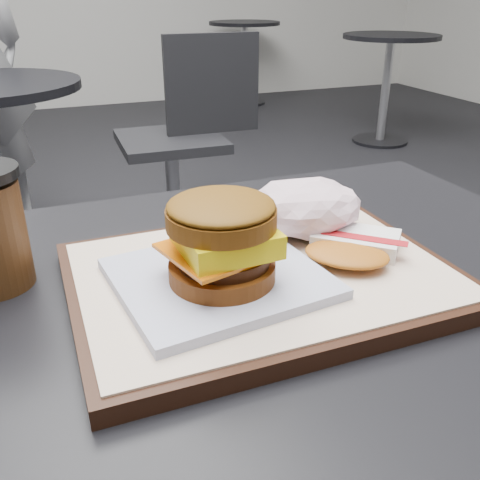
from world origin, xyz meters
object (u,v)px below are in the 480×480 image
at_px(serving_tray, 262,277).
at_px(crumpled_wrapper, 305,208).
at_px(hash_brown, 352,246).
at_px(neighbor_chair, 186,128).
at_px(breakfast_sandwich, 221,249).
at_px(customer_table, 259,416).

height_order(serving_tray, crumpled_wrapper, crumpled_wrapper).
height_order(hash_brown, neighbor_chair, neighbor_chair).
relative_size(hash_brown, crumpled_wrapper, 0.99).
bearing_deg(neighbor_chair, hash_brown, -100.18).
relative_size(breakfast_sandwich, hash_brown, 1.54).
relative_size(breakfast_sandwich, neighbor_chair, 0.24).
relative_size(crumpled_wrapper, neighbor_chair, 0.15).
xyz_separation_m(customer_table, serving_tray, (-0.00, -0.01, 0.20)).
relative_size(serving_tray, neighbor_chair, 0.43).
height_order(customer_table, breakfast_sandwich, breakfast_sandwich).
height_order(serving_tray, breakfast_sandwich, breakfast_sandwich).
distance_m(customer_table, breakfast_sandwich, 0.25).
xyz_separation_m(customer_table, breakfast_sandwich, (-0.05, -0.03, 0.24)).
bearing_deg(serving_tray, customer_table, 65.89).
xyz_separation_m(crumpled_wrapper, neighbor_chair, (0.33, 1.65, -0.31)).
height_order(customer_table, crumpled_wrapper, crumpled_wrapper).
bearing_deg(breakfast_sandwich, hash_brown, 4.00).
xyz_separation_m(breakfast_sandwich, hash_brown, (0.15, 0.01, -0.03)).
distance_m(serving_tray, neighbor_chair, 1.79).
bearing_deg(customer_table, serving_tray, -114.11).
bearing_deg(breakfast_sandwich, customer_table, 25.70).
xyz_separation_m(customer_table, hash_brown, (0.10, -0.02, 0.22)).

